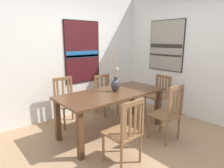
# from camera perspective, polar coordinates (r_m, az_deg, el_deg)

# --- Properties ---
(ground_plane) EXTENTS (6.40, 6.40, 0.03)m
(ground_plane) POSITION_cam_1_polar(r_m,az_deg,el_deg) (3.35, 5.97, -17.14)
(ground_plane) COLOR #A37F5B
(wall_back) EXTENTS (6.40, 0.12, 2.70)m
(wall_back) POSITION_cam_1_polar(r_m,az_deg,el_deg) (4.40, -11.58, 8.64)
(wall_back) COLOR silver
(wall_back) RESTS_ON ground_plane
(wall_side) EXTENTS (0.12, 6.40, 2.70)m
(wall_side) POSITION_cam_1_polar(r_m,az_deg,el_deg) (4.46, 23.34, 7.91)
(wall_side) COLOR silver
(wall_side) RESTS_ON ground_plane
(dining_table) EXTENTS (1.94, 0.87, 0.75)m
(dining_table) POSITION_cam_1_polar(r_m,az_deg,el_deg) (3.46, 0.10, -4.12)
(dining_table) COLOR #51331E
(dining_table) RESTS_ON ground_plane
(centerpiece_vase) EXTENTS (0.28, 0.19, 0.76)m
(centerpiece_vase) POSITION_cam_1_polar(r_m,az_deg,el_deg) (3.46, 1.05, -0.07)
(centerpiece_vase) COLOR #333338
(centerpiece_vase) RESTS_ON dining_table
(chair_0) EXTENTS (0.43, 0.43, 0.96)m
(chair_0) POSITION_cam_1_polar(r_m,az_deg,el_deg) (3.35, 16.02, -8.07)
(chair_0) COLOR brown
(chair_0) RESTS_ON ground_plane
(chair_1) EXTENTS (0.45, 0.45, 0.87)m
(chair_1) POSITION_cam_1_polar(r_m,az_deg,el_deg) (4.44, -1.97, -2.82)
(chair_1) COLOR brown
(chair_1) RESTS_ON ground_plane
(chair_2) EXTENTS (0.44, 0.44, 0.89)m
(chair_2) POSITION_cam_1_polar(r_m,az_deg,el_deg) (4.45, 13.58, -2.97)
(chair_2) COLOR brown
(chair_2) RESTS_ON ground_plane
(chair_3) EXTENTS (0.43, 0.43, 0.93)m
(chair_3) POSITION_cam_1_polar(r_m,az_deg,el_deg) (2.64, 3.89, -13.72)
(chair_3) COLOR brown
(chair_3) RESTS_ON ground_plane
(chair_4) EXTENTS (0.43, 0.43, 0.94)m
(chair_4) POSITION_cam_1_polar(r_m,az_deg,el_deg) (3.95, -13.16, -4.91)
(chair_4) COLOR brown
(chair_4) RESTS_ON ground_plane
(painting_on_back_wall) EXTENTS (0.89, 0.05, 1.37)m
(painting_on_back_wall) POSITION_cam_1_polar(r_m,az_deg,el_deg) (4.45, -8.65, 9.21)
(painting_on_back_wall) COLOR black
(painting_on_side_wall) EXTENTS (0.05, 0.90, 1.15)m
(painting_on_side_wall) POSITION_cam_1_polar(r_m,az_deg,el_deg) (4.74, 15.59, 10.77)
(painting_on_side_wall) COLOR black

